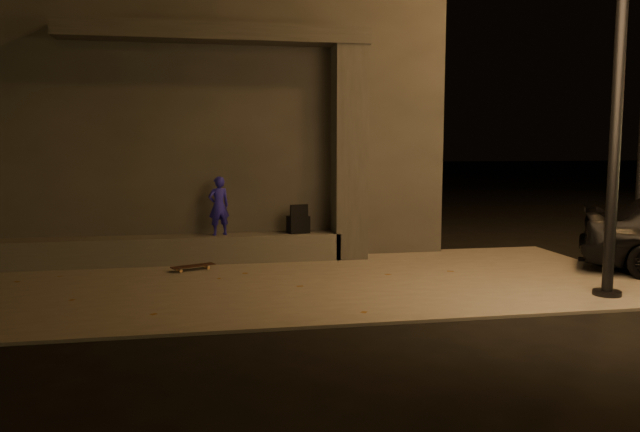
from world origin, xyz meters
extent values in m
plane|color=black|center=(0.00, 0.00, 0.00)|extent=(120.00, 120.00, 0.00)
cube|color=#645E58|center=(0.00, 2.00, 0.02)|extent=(11.00, 4.40, 0.04)
cube|color=#383633|center=(-1.00, 6.50, 2.60)|extent=(9.00, 5.00, 5.20)
cube|color=#4F4C48|center=(-1.50, 3.75, 0.27)|extent=(6.00, 0.55, 0.45)
cube|color=#383633|center=(1.70, 3.75, 1.84)|extent=(0.55, 0.55, 3.60)
cube|color=#383633|center=(-0.50, 3.80, 3.78)|extent=(5.00, 0.70, 0.28)
imported|color=#1D189F|center=(-0.52, 3.75, 0.98)|extent=(0.41, 0.33, 0.98)
cube|color=black|center=(0.81, 3.75, 0.64)|extent=(0.40, 0.30, 0.29)
cube|color=black|center=(0.81, 3.75, 0.89)|extent=(0.31, 0.11, 0.21)
cube|color=black|center=(-0.95, 3.10, 0.11)|extent=(0.70, 0.44, 0.01)
cylinder|color=tan|center=(-0.77, 3.25, 0.06)|extent=(0.06, 0.05, 0.05)
cylinder|color=tan|center=(-0.72, 3.13, 0.06)|extent=(0.06, 0.05, 0.05)
cylinder|color=tan|center=(-1.19, 3.07, 0.06)|extent=(0.06, 0.05, 0.05)
cylinder|color=tan|center=(-1.14, 2.95, 0.06)|extent=(0.06, 0.05, 0.05)
cube|color=#99999E|center=(-0.74, 3.19, 0.09)|extent=(0.10, 0.15, 0.01)
cube|color=#99999E|center=(-1.16, 3.01, 0.09)|extent=(0.10, 0.15, 0.01)
cylinder|color=black|center=(4.39, 0.45, 3.75)|extent=(0.14, 0.14, 7.50)
cylinder|color=black|center=(4.39, 0.45, 0.05)|extent=(0.36, 0.36, 0.10)
cylinder|color=black|center=(6.09, 2.11, 0.05)|extent=(0.36, 0.36, 0.10)
camera|label=1|loc=(-0.77, -6.69, 2.01)|focal=35.00mm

